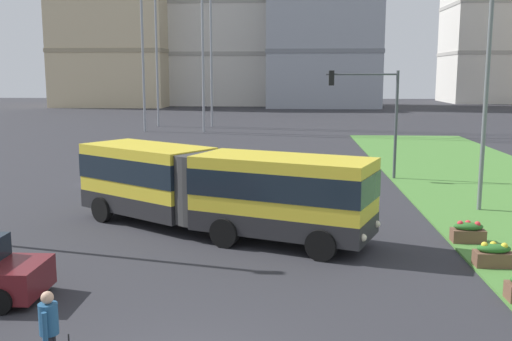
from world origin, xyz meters
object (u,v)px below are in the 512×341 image
object	(u,v)px
articulated_bus	(214,188)
streetlight_median	(486,91)
car_white_van	(137,171)
pedestrian_crossing	(49,329)
apartment_tower_west	(117,1)
flower_planter_3	(468,232)
traffic_light_far_right	(373,105)
flower_planter_2	(493,255)

from	to	relation	value
articulated_bus	streetlight_median	world-z (taller)	streetlight_median
car_white_van	pedestrian_crossing	size ratio (longest dim) A/B	2.55
streetlight_median	apartment_tower_west	xyz separation A→B (m)	(-39.95, 83.32, 13.70)
articulated_bus	flower_planter_3	xyz separation A→B (m)	(8.83, -0.98, -1.23)
flower_planter_3	traffic_light_far_right	bearing A→B (deg)	97.69
car_white_van	flower_planter_3	size ratio (longest dim) A/B	4.03
articulated_bus	pedestrian_crossing	world-z (taller)	articulated_bus
pedestrian_crossing	apartment_tower_west	bearing A→B (deg)	105.68
streetlight_median	apartment_tower_west	world-z (taller)	apartment_tower_west
car_white_van	apartment_tower_west	size ratio (longest dim) A/B	0.12
car_white_van	flower_planter_2	world-z (taller)	car_white_van
car_white_van	flower_planter_3	distance (m)	17.21
flower_planter_3	apartment_tower_west	world-z (taller)	apartment_tower_west
car_white_van	traffic_light_far_right	world-z (taller)	traffic_light_far_right
flower_planter_2	apartment_tower_west	distance (m)	100.19
pedestrian_crossing	flower_planter_3	size ratio (longest dim) A/B	1.58
articulated_bus	apartment_tower_west	bearing A→B (deg)	108.50
car_white_van	apartment_tower_west	world-z (taller)	apartment_tower_west
flower_planter_2	traffic_light_far_right	distance (m)	15.53
flower_planter_3	apartment_tower_west	xyz separation A→B (m)	(-38.05, 88.29, 18.33)
car_white_van	flower_planter_3	bearing A→B (deg)	-35.01
flower_planter_3	flower_planter_2	bearing A→B (deg)	-90.00
car_white_van	streetlight_median	distance (m)	17.27
traffic_light_far_right	apartment_tower_west	bearing A→B (deg)	115.62
articulated_bus	streetlight_median	distance (m)	11.95
articulated_bus	car_white_van	distance (m)	10.37
apartment_tower_west	streetlight_median	bearing A→B (deg)	-64.38
traffic_light_far_right	streetlight_median	world-z (taller)	streetlight_median
car_white_van	traffic_light_far_right	distance (m)	13.11
articulated_bus	flower_planter_3	world-z (taller)	articulated_bus
flower_planter_3	streetlight_median	bearing A→B (deg)	69.09
articulated_bus	apartment_tower_west	distance (m)	93.65
flower_planter_2	flower_planter_3	world-z (taller)	same
flower_planter_3	traffic_light_far_right	world-z (taller)	traffic_light_far_right
pedestrian_crossing	flower_planter_2	xyz separation A→B (m)	(10.57, 7.07, -0.58)
streetlight_median	traffic_light_far_right	bearing A→B (deg)	115.62
pedestrian_crossing	traffic_light_far_right	distance (m)	23.99
traffic_light_far_right	streetlight_median	size ratio (longest dim) A/B	0.64
articulated_bus	traffic_light_far_right	distance (m)	13.72
flower_planter_3	pedestrian_crossing	bearing A→B (deg)	-137.65
articulated_bus	flower_planter_2	world-z (taller)	articulated_bus
articulated_bus	car_white_van	xyz separation A→B (m)	(-5.26, 8.89, -0.90)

